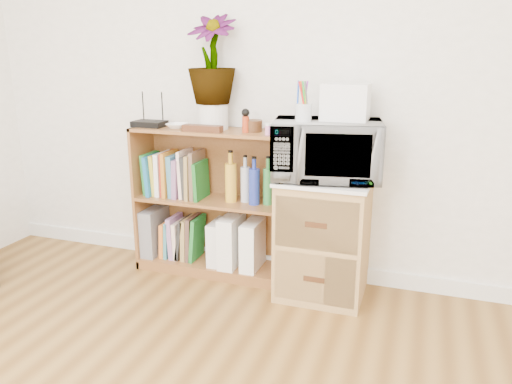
% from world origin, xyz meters
% --- Properties ---
extents(skirting_board, '(4.00, 0.02, 0.10)m').
position_xyz_m(skirting_board, '(0.00, 2.24, 0.05)').
color(skirting_board, white).
rests_on(skirting_board, ground).
extents(bookshelf, '(1.00, 0.30, 0.95)m').
position_xyz_m(bookshelf, '(-0.35, 2.10, 0.47)').
color(bookshelf, brown).
rests_on(bookshelf, ground).
extents(wicker_unit, '(0.50, 0.45, 0.70)m').
position_xyz_m(wicker_unit, '(0.40, 2.02, 0.35)').
color(wicker_unit, '#9E7542').
rests_on(wicker_unit, ground).
extents(microwave, '(0.66, 0.50, 0.33)m').
position_xyz_m(microwave, '(0.40, 2.02, 0.88)').
color(microwave, white).
rests_on(microwave, wicker_unit).
extents(pen_cup, '(0.09, 0.09, 0.10)m').
position_xyz_m(pen_cup, '(0.28, 1.93, 1.10)').
color(pen_cup, silver).
rests_on(pen_cup, microwave).
extents(small_appliance, '(0.25, 0.21, 0.20)m').
position_xyz_m(small_appliance, '(0.49, 2.07, 1.15)').
color(small_appliance, white).
rests_on(small_appliance, microwave).
extents(router, '(0.20, 0.14, 0.04)m').
position_xyz_m(router, '(-0.76, 2.08, 0.97)').
color(router, black).
rests_on(router, bookshelf).
extents(white_bowl, '(0.13, 0.13, 0.03)m').
position_xyz_m(white_bowl, '(-0.56, 2.07, 0.97)').
color(white_bowl, white).
rests_on(white_bowl, bookshelf).
extents(plant_pot, '(0.18, 0.18, 0.16)m').
position_xyz_m(plant_pot, '(-0.33, 2.12, 1.03)').
color(plant_pot, silver).
rests_on(plant_pot, bookshelf).
extents(potted_plant, '(0.29, 0.29, 0.52)m').
position_xyz_m(potted_plant, '(-0.33, 2.12, 1.37)').
color(potted_plant, '#2B6C2E').
rests_on(potted_plant, plant_pot).
extents(trinket_box, '(0.25, 0.06, 0.04)m').
position_xyz_m(trinket_box, '(-0.35, 2.00, 0.97)').
color(trinket_box, '#3B1D10').
rests_on(trinket_box, bookshelf).
extents(kokeshi_doll, '(0.04, 0.04, 0.10)m').
position_xyz_m(kokeshi_doll, '(-0.10, 2.06, 1.00)').
color(kokeshi_doll, '#AF3515').
rests_on(kokeshi_doll, bookshelf).
extents(wooden_bowl, '(0.12, 0.12, 0.07)m').
position_xyz_m(wooden_bowl, '(-0.07, 2.11, 0.98)').
color(wooden_bowl, '#3C2310').
rests_on(wooden_bowl, bookshelf).
extents(paint_jars, '(0.10, 0.04, 0.05)m').
position_xyz_m(paint_jars, '(0.09, 2.01, 0.98)').
color(paint_jars, '#CB7091').
rests_on(paint_jars, bookshelf).
extents(file_box, '(0.10, 0.26, 0.32)m').
position_xyz_m(file_box, '(-0.78, 2.10, 0.23)').
color(file_box, slate).
rests_on(file_box, bookshelf).
extents(magazine_holder_left, '(0.09, 0.23, 0.29)m').
position_xyz_m(magazine_holder_left, '(-0.30, 2.09, 0.21)').
color(magazine_holder_left, white).
rests_on(magazine_holder_left, bookshelf).
extents(magazine_holder_mid, '(0.11, 0.27, 0.33)m').
position_xyz_m(magazine_holder_mid, '(-0.21, 2.09, 0.24)').
color(magazine_holder_mid, white).
rests_on(magazine_holder_mid, bookshelf).
extents(magazine_holder_right, '(0.10, 0.25, 0.31)m').
position_xyz_m(magazine_holder_right, '(-0.06, 2.09, 0.23)').
color(magazine_holder_right, white).
rests_on(magazine_holder_right, bookshelf).
extents(cookbooks, '(0.42, 0.20, 0.31)m').
position_xyz_m(cookbooks, '(-0.61, 2.10, 0.64)').
color(cookbooks, '#228332').
rests_on(cookbooks, bookshelf).
extents(liquor_bottles, '(0.30, 0.07, 0.32)m').
position_xyz_m(liquor_bottles, '(-0.10, 2.10, 0.65)').
color(liquor_bottles, gold).
rests_on(liquor_bottles, bookshelf).
extents(lower_books, '(0.27, 0.19, 0.30)m').
position_xyz_m(lower_books, '(-0.57, 2.10, 0.21)').
color(lower_books, orange).
rests_on(lower_books, bookshelf).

